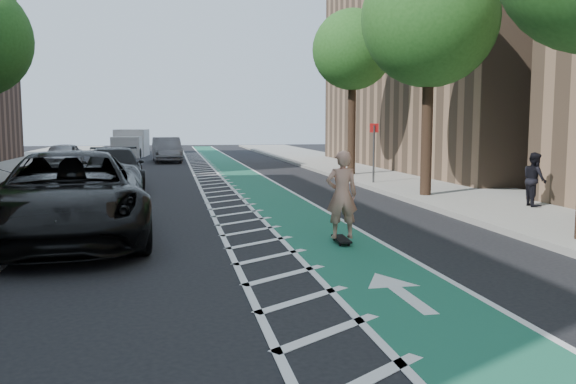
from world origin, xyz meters
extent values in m
plane|color=black|center=(0.00, 0.00, 0.00)|extent=(120.00, 120.00, 0.00)
cube|color=#1C624A|center=(3.00, 10.00, 0.01)|extent=(2.00, 90.00, 0.01)
cube|color=silver|center=(1.50, 10.00, 0.01)|extent=(1.40, 90.00, 0.01)
cube|color=gray|center=(9.50, 10.00, 0.07)|extent=(5.00, 90.00, 0.15)
cube|color=gray|center=(7.05, 10.00, 0.08)|extent=(0.12, 90.00, 0.16)
cylinder|color=#382619|center=(7.90, 8.00, 2.20)|extent=(0.36, 0.36, 4.40)
sphere|color=#21511B|center=(7.90, 8.00, 5.80)|extent=(4.20, 4.20, 4.20)
cylinder|color=#382619|center=(7.90, 16.00, 2.20)|extent=(0.36, 0.36, 4.40)
sphere|color=#21511B|center=(7.90, 16.00, 5.80)|extent=(4.20, 4.20, 4.20)
cylinder|color=#4C4C4C|center=(7.60, 12.00, 1.20)|extent=(0.08, 0.08, 2.40)
cube|color=red|center=(7.60, 12.00, 2.30)|extent=(0.35, 0.02, 0.35)
cube|color=black|center=(3.15, 1.01, 0.10)|extent=(0.30, 0.90, 0.03)
cylinder|color=black|center=(3.08, 1.31, 0.03)|extent=(0.04, 0.07, 0.07)
cylinder|color=black|center=(3.26, 1.30, 0.03)|extent=(0.04, 0.07, 0.07)
cylinder|color=black|center=(3.04, 0.72, 0.03)|extent=(0.04, 0.07, 0.07)
cylinder|color=black|center=(3.23, 0.71, 0.03)|extent=(0.04, 0.07, 0.07)
imported|color=tan|center=(3.15, 1.01, 1.02)|extent=(0.68, 0.47, 1.81)
imported|color=black|center=(-2.40, 2.45, 0.95)|extent=(3.67, 7.05, 1.89)
imported|color=black|center=(-2.40, 12.45, 0.79)|extent=(2.60, 5.57, 1.57)
imported|color=#A7A8AC|center=(-6.00, 23.43, 0.72)|extent=(1.99, 4.34, 1.44)
imported|color=slate|center=(-0.52, 28.99, 0.79)|extent=(2.03, 4.92, 1.59)
imported|color=black|center=(9.79, 4.50, 0.91)|extent=(0.69, 0.83, 1.52)
cube|color=silver|center=(-3.16, 36.86, 1.01)|extent=(2.52, 3.43, 2.02)
cube|color=silver|center=(-3.39, 34.45, 0.76)|extent=(2.17, 1.80, 1.52)
cylinder|color=black|center=(-4.33, 34.13, 0.35)|extent=(0.32, 0.73, 0.71)
cylinder|color=black|center=(-2.52, 33.96, 0.35)|extent=(0.32, 0.73, 0.71)
cylinder|color=black|center=(-3.98, 37.75, 0.35)|extent=(0.32, 0.73, 0.71)
cylinder|color=black|center=(-2.17, 37.58, 0.35)|extent=(0.32, 0.73, 0.71)
cylinder|color=#FF540D|center=(-3.80, 5.71, 0.49)|extent=(0.56, 0.56, 0.97)
cylinder|color=silver|center=(-3.80, 5.71, 0.32)|extent=(0.57, 0.57, 0.13)
cylinder|color=silver|center=(-3.80, 5.71, 0.63)|extent=(0.57, 0.57, 0.13)
cylinder|color=black|center=(-3.80, 5.71, 0.02)|extent=(0.71, 0.71, 0.04)
cylinder|color=#E8580C|center=(-1.80, 11.17, 0.42)|extent=(0.49, 0.49, 0.84)
cylinder|color=silver|center=(-1.80, 11.17, 0.28)|extent=(0.50, 0.50, 0.11)
cylinder|color=silver|center=(-1.80, 11.17, 0.54)|extent=(0.50, 0.50, 0.11)
cylinder|color=black|center=(-1.80, 11.17, 0.02)|extent=(0.62, 0.62, 0.04)
cylinder|color=#E5530C|center=(-2.92, 14.50, 0.48)|extent=(0.56, 0.56, 0.96)
cylinder|color=silver|center=(-2.92, 14.50, 0.32)|extent=(0.57, 0.57, 0.13)
cylinder|color=silver|center=(-2.92, 14.50, 0.62)|extent=(0.57, 0.57, 0.13)
cylinder|color=black|center=(-2.92, 14.50, 0.02)|extent=(0.71, 0.71, 0.04)
camera|label=1|loc=(-0.29, -10.98, 2.48)|focal=38.00mm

